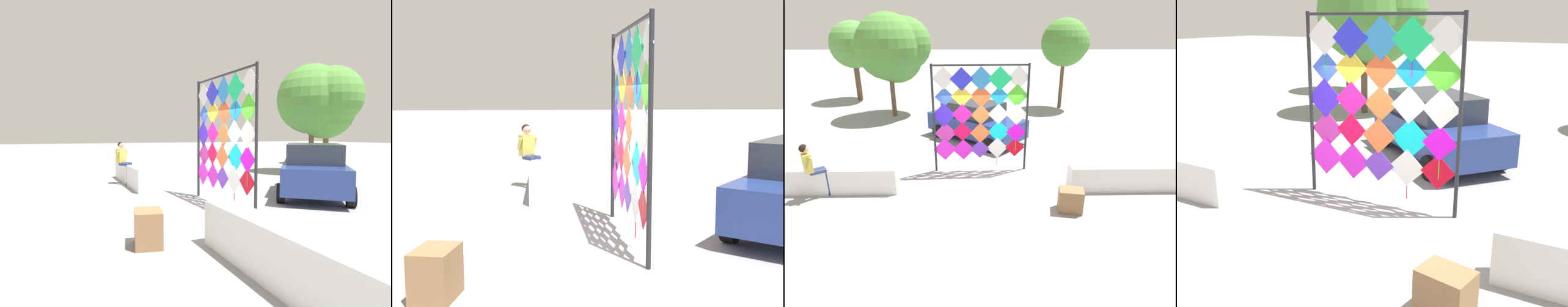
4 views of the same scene
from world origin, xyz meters
The scene contains 5 objects.
ground centered at (0.00, 0.00, 0.00)m, with size 120.00×120.00×0.00m, color gray.
plaza_ledge_left centered at (-4.66, -0.59, 0.37)m, with size 4.36×0.47×0.75m, color white.
kite_display_rack centered at (-0.06, 0.86, 1.98)m, with size 3.04×0.18×3.45m.
seated_vendor centered at (-4.66, -0.88, 0.95)m, with size 0.77×0.71×1.59m.
cardboard_box_large centered at (2.20, -1.74, 0.30)m, with size 0.61×0.45×0.61m, color olive.
Camera 2 is at (8.00, -0.45, 2.40)m, focal length 46.68 mm.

